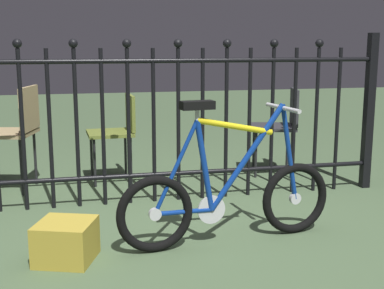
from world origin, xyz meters
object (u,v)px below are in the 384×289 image
(chair_tan, at_px, (15,126))
(display_crate, at_px, (66,241))
(bicycle, at_px, (228,196))
(chair_charcoal, at_px, (281,122))
(chair_olive, at_px, (118,128))

(chair_tan, relative_size, display_crate, 2.84)
(bicycle, distance_m, chair_charcoal, 1.88)
(chair_tan, height_order, display_crate, chair_tan)
(bicycle, xyz_separation_m, display_crate, (-0.99, -0.07, -0.18))
(chair_charcoal, relative_size, display_crate, 2.62)
(chair_tan, distance_m, display_crate, 1.73)
(display_crate, bearing_deg, chair_olive, 75.14)
(chair_tan, xyz_separation_m, display_crate, (0.40, -1.62, -0.43))
(display_crate, bearing_deg, chair_tan, 103.93)
(chair_olive, xyz_separation_m, display_crate, (-0.46, -1.73, -0.37))
(chair_tan, bearing_deg, display_crate, -76.07)
(chair_charcoal, height_order, chair_tan, chair_tan)
(chair_charcoal, distance_m, chair_olive, 1.53)
(chair_charcoal, height_order, display_crate, chair_charcoal)
(bicycle, relative_size, chair_tan, 1.61)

